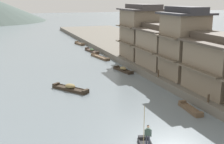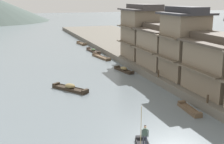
{
  "view_description": "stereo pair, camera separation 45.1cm",
  "coord_description": "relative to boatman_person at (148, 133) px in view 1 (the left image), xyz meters",
  "views": [
    {
      "loc": [
        -10.06,
        -16.23,
        10.7
      ],
      "look_at": [
        2.08,
        17.66,
        1.62
      ],
      "focal_mm": 47.58,
      "sensor_mm": 36.0,
      "label": 1
    },
    {
      "loc": [
        -9.63,
        -16.38,
        10.7
      ],
      "look_at": [
        2.08,
        17.66,
        1.62
      ],
      "focal_mm": 47.58,
      "sensor_mm": 36.0,
      "label": 2
    }
  ],
  "objects": [
    {
      "name": "boat_moored_third",
      "position": [
        7.23,
        50.06,
        -1.23
      ],
      "size": [
        1.64,
        4.03,
        0.57
      ],
      "color": "brown",
      "rests_on": "ground"
    },
    {
      "name": "boat_moored_second",
      "position": [
        7.41,
        5.61,
        -1.26
      ],
      "size": [
        1.13,
        3.66,
        0.49
      ],
      "color": "brown",
      "rests_on": "ground"
    },
    {
      "name": "mooring_post_dock_mid",
      "position": [
        8.96,
        15.06,
        -0.07
      ],
      "size": [
        0.2,
        0.2,
        0.89
      ],
      "primitive_type": "cylinder",
      "color": "#473828",
      "rests_on": "riverbank_right"
    },
    {
      "name": "riverbank_right",
      "position": [
        17.61,
        29.0,
        -0.97
      ],
      "size": [
        18.0,
        110.0,
        0.91
      ],
      "primitive_type": "cube",
      "color": "#6B665B",
      "rests_on": "ground"
    },
    {
      "name": "boat_moored_nearest",
      "position": [
        7.19,
        22.57,
        -1.18
      ],
      "size": [
        1.7,
        4.41,
        0.7
      ],
      "color": "#33281E",
      "rests_on": "ground"
    },
    {
      "name": "house_waterfront_narrow",
      "position": [
        12.26,
        20.24,
        2.48
      ],
      "size": [
        6.56,
        7.66,
        6.14
      ],
      "color": "gray",
      "rests_on": "riverbank_right"
    },
    {
      "name": "house_waterfront_far",
      "position": [
        12.47,
        27.31,
        3.78
      ],
      "size": [
        7.0,
        7.02,
        8.74
      ],
      "color": "#7F705B",
      "rests_on": "riverbank_right"
    },
    {
      "name": "boat_midriver_drifting",
      "position": [
        -2.19,
        16.01,
        -1.15
      ],
      "size": [
        3.77,
        4.66,
        0.8
      ],
      "color": "#33281E",
      "rests_on": "ground"
    },
    {
      "name": "house_waterfront_second",
      "position": [
        12.22,
        7.46,
        2.48
      ],
      "size": [
        6.47,
        7.6,
        6.14
      ],
      "color": "#7F705B",
      "rests_on": "riverbank_right"
    },
    {
      "name": "house_waterfront_tall",
      "position": [
        11.69,
        13.93,
        3.8
      ],
      "size": [
        5.42,
        5.78,
        8.74
      ],
      "color": "#7F705B",
      "rests_on": "riverbank_right"
    },
    {
      "name": "mooring_post_dock_near",
      "position": [
        8.96,
        5.02,
        -0.14
      ],
      "size": [
        0.2,
        0.2,
        0.76
      ],
      "primitive_type": "cylinder",
      "color": "#473828",
      "rests_on": "riverbank_right"
    },
    {
      "name": "boat_moored_far",
      "position": [
        7.19,
        39.59,
        -1.19
      ],
      "size": [
        1.48,
        5.86,
        0.7
      ],
      "color": "#423328",
      "rests_on": "ground"
    },
    {
      "name": "boat_midriver_upstream",
      "position": [
        6.93,
        33.23,
        -1.27
      ],
      "size": [
        1.93,
        5.9,
        0.48
      ],
      "color": "brown",
      "rests_on": "ground"
    },
    {
      "name": "boatman_person",
      "position": [
        0.0,
        0.0,
        0.0
      ],
      "size": [
        0.55,
        0.35,
        3.04
      ],
      "color": "black",
      "rests_on": "boat_foreground_poled"
    }
  ]
}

